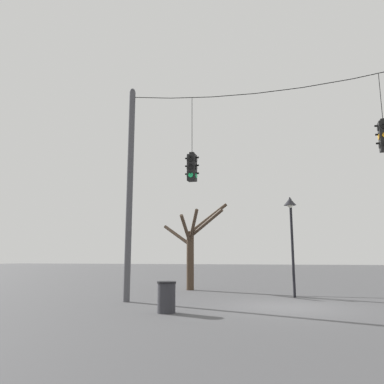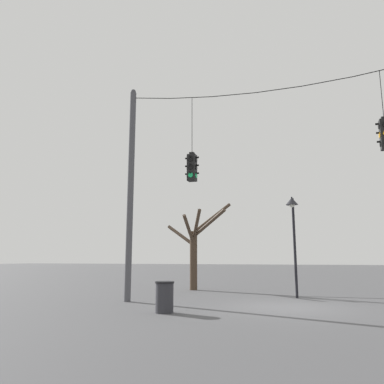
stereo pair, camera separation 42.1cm
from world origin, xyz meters
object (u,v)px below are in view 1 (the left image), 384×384
Objects in this scene: traffic_light_near_left_pole at (192,167)px; trash_bin at (166,297)px; utility_pole_left at (130,190)px; traffic_light_near_right_pole at (384,136)px; bare_tree at (192,246)px; street_lamp at (291,218)px.

trash_bin is (-0.10, -2.49, -4.92)m from traffic_light_near_left_pole.
utility_pole_left reaches higher than traffic_light_near_right_pole.
bare_tree is 9.12m from trash_bin.
traffic_light_near_right_pole is 2.98× the size of trash_bin.
bare_tree reaches higher than street_lamp.
utility_pole_left is 2.90m from traffic_light_near_left_pole.
bare_tree is (-9.07, 6.24, -3.60)m from traffic_light_near_right_pole.
street_lamp is at bearing 42.63° from traffic_light_near_left_pole.
utility_pole_left is 9.30× the size of trash_bin.
street_lamp is (-3.49, 3.40, -2.50)m from traffic_light_near_right_pole.
trash_bin is at bearing -122.82° from street_lamp.
trash_bin is (1.78, -8.72, -1.95)m from bare_tree.
utility_pole_left is 5.50m from trash_bin.
traffic_light_near_left_pole is 0.72× the size of bare_tree.
trash_bin is at bearing -78.47° from bare_tree.
trash_bin is at bearing -92.41° from traffic_light_near_left_pole.
traffic_light_near_right_pole reaches higher than trash_bin.
traffic_light_near_left_pole is 3.63× the size of trash_bin.
traffic_light_near_left_pole is 7.21m from traffic_light_near_right_pole.
traffic_light_near_right_pole reaches higher than traffic_light_near_left_pole.
traffic_light_near_right_pole is 11.58m from bare_tree.
traffic_light_near_right_pole reaches higher than street_lamp.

